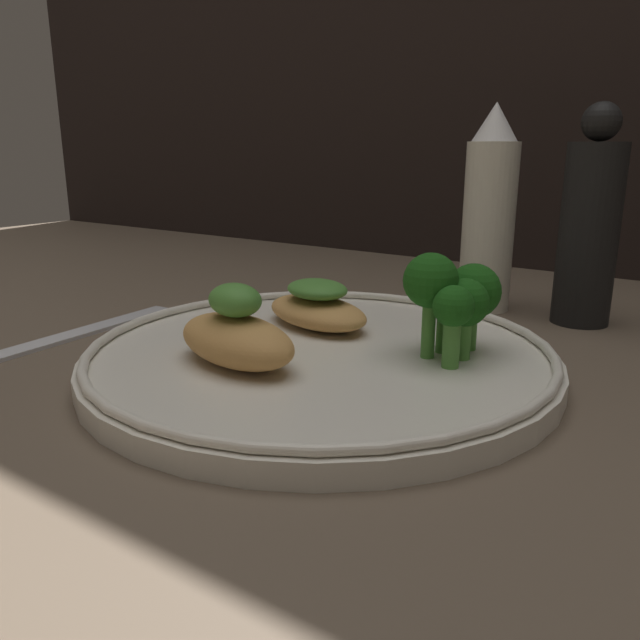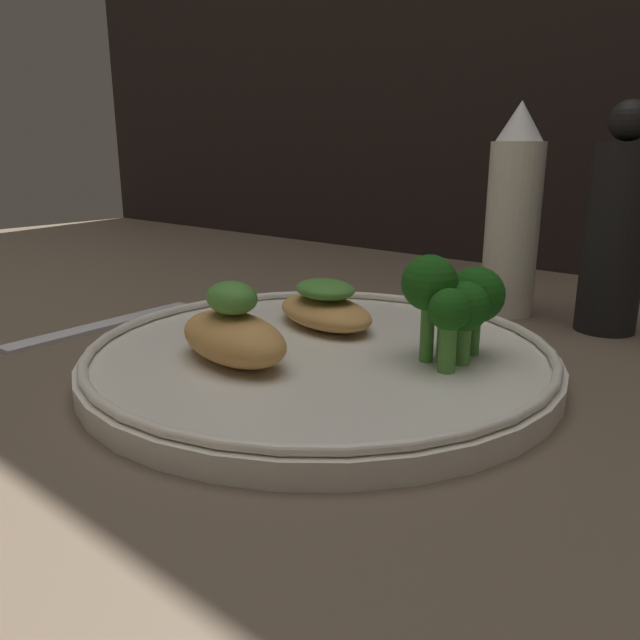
% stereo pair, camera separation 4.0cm
% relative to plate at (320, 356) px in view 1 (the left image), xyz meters
% --- Properties ---
extents(ground_plane, '(1.80, 1.80, 0.01)m').
position_rel_plate_xyz_m(ground_plane, '(0.00, 0.00, -0.01)').
color(ground_plane, brown).
extents(plate, '(0.30, 0.30, 0.02)m').
position_rel_plate_xyz_m(plate, '(0.00, 0.00, 0.00)').
color(plate, silver).
rests_on(plate, ground_plane).
extents(grilled_meat_front, '(0.10, 0.06, 0.05)m').
position_rel_plate_xyz_m(grilled_meat_front, '(-0.03, -0.05, 0.02)').
color(grilled_meat_front, tan).
rests_on(grilled_meat_front, plate).
extents(grilled_meat_middle, '(0.10, 0.08, 0.03)m').
position_rel_plate_xyz_m(grilled_meat_middle, '(-0.03, 0.04, 0.02)').
color(grilled_meat_middle, tan).
rests_on(grilled_meat_middle, plate).
extents(broccoli_bunch, '(0.05, 0.07, 0.07)m').
position_rel_plate_xyz_m(broccoli_bunch, '(0.07, 0.04, 0.04)').
color(broccoli_bunch, '#4C8E38').
rests_on(broccoli_bunch, plate).
extents(sauce_bottle, '(0.04, 0.04, 0.18)m').
position_rel_plate_xyz_m(sauce_bottle, '(0.03, 0.22, 0.07)').
color(sauce_bottle, silver).
rests_on(sauce_bottle, ground_plane).
extents(pepper_grinder, '(0.05, 0.05, 0.17)m').
position_rel_plate_xyz_m(pepper_grinder, '(0.11, 0.22, 0.07)').
color(pepper_grinder, black).
rests_on(pepper_grinder, ground_plane).
extents(fork, '(0.03, 0.17, 0.01)m').
position_rel_plate_xyz_m(fork, '(-0.20, -0.04, -0.01)').
color(fork, silver).
rests_on(fork, ground_plane).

